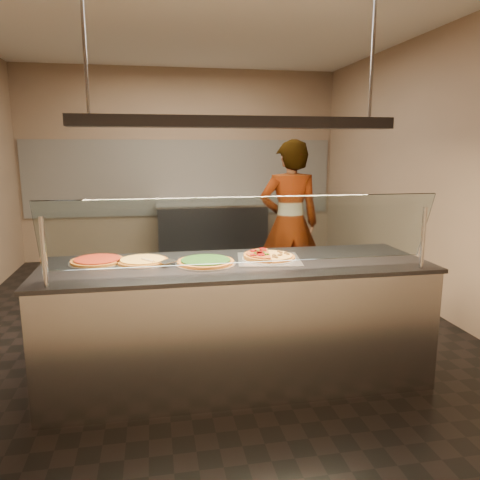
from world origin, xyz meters
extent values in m
cube|color=black|center=(0.00, 0.00, -0.01)|extent=(5.00, 6.00, 0.02)
cube|color=silver|center=(0.00, 0.00, 3.01)|extent=(5.00, 6.00, 0.02)
cube|color=#9B8064|center=(0.00, 3.01, 1.50)|extent=(5.00, 0.02, 3.00)
cube|color=#9B8064|center=(0.00, -3.01, 1.50)|extent=(5.00, 0.02, 3.00)
cube|color=#9B8064|center=(2.51, 0.00, 1.50)|extent=(0.02, 6.00, 3.00)
cube|color=silver|center=(0.00, 2.98, 1.30)|extent=(4.90, 0.02, 1.20)
cube|color=#B7B7BC|center=(0.12, -1.31, 0.45)|extent=(2.82, 0.90, 0.90)
cube|color=#35353A|center=(0.12, -1.31, 0.92)|extent=(2.86, 0.94, 0.03)
cylinder|color=#B7B7BC|center=(-1.14, -1.71, 1.15)|extent=(0.03, 0.03, 0.44)
cylinder|color=#B7B7BC|center=(1.38, -1.71, 1.15)|extent=(0.03, 0.03, 0.44)
cube|color=white|center=(0.12, -1.65, 1.23)|extent=(2.62, 0.18, 0.47)
cube|color=silver|center=(0.38, -1.26, 0.93)|extent=(0.54, 0.54, 0.01)
cylinder|color=silver|center=(0.38, -1.26, 0.94)|extent=(0.42, 0.42, 0.01)
cylinder|color=#5D0304|center=(0.36, -1.11, 0.99)|extent=(0.06, 0.06, 0.01)
cylinder|color=#5D0304|center=(0.35, -1.17, 0.99)|extent=(0.06, 0.06, 0.01)
cylinder|color=#5D0304|center=(0.31, -1.17, 0.99)|extent=(0.06, 0.06, 0.01)
cylinder|color=#5D0304|center=(0.27, -1.18, 0.99)|extent=(0.06, 0.06, 0.01)
cylinder|color=#5D0304|center=(0.31, -1.24, 0.99)|extent=(0.06, 0.06, 0.01)
cylinder|color=#5D0304|center=(0.30, -1.26, 0.99)|extent=(0.06, 0.06, 0.01)
cylinder|color=#5D0304|center=(0.31, -1.27, 0.99)|extent=(0.06, 0.06, 0.01)
cylinder|color=#5D0304|center=(0.25, -1.31, 0.99)|extent=(0.06, 0.06, 0.01)
cylinder|color=#5D0304|center=(0.30, -1.33, 0.99)|extent=(0.06, 0.06, 0.01)
cube|color=#19590F|center=(0.36, -1.17, 0.99)|extent=(0.02, 0.02, 0.01)
cube|color=#19590F|center=(0.32, -1.18, 0.99)|extent=(0.02, 0.02, 0.01)
cube|color=#19590F|center=(0.30, -1.21, 0.99)|extent=(0.02, 0.02, 0.01)
cube|color=#19590F|center=(0.34, -1.25, 0.99)|extent=(0.02, 0.02, 0.01)
cube|color=#19590F|center=(0.27, -1.26, 0.99)|extent=(0.02, 0.02, 0.01)
cube|color=#19590F|center=(0.27, -1.31, 0.99)|extent=(0.02, 0.02, 0.01)
cube|color=#19590F|center=(0.34, -1.32, 0.99)|extent=(0.02, 0.02, 0.01)
cube|color=#19590F|center=(0.36, -1.32, 0.99)|extent=(0.02, 0.02, 0.01)
sphere|color=#513014|center=(0.39, -1.35, 0.97)|extent=(0.03, 0.03, 0.03)
sphere|color=#513014|center=(0.41, -1.37, 0.97)|extent=(0.03, 0.03, 0.03)
sphere|color=#513014|center=(0.41, -1.30, 0.97)|extent=(0.03, 0.03, 0.03)
sphere|color=#513014|center=(0.41, -1.29, 0.97)|extent=(0.03, 0.03, 0.03)
sphere|color=#513014|center=(0.45, -1.29, 0.97)|extent=(0.03, 0.03, 0.03)
sphere|color=#513014|center=(0.47, -1.28, 0.97)|extent=(0.03, 0.03, 0.03)
sphere|color=#513014|center=(0.53, -1.27, 0.97)|extent=(0.03, 0.03, 0.03)
sphere|color=#513014|center=(0.52, -1.23, 0.97)|extent=(0.03, 0.03, 0.03)
sphere|color=#513014|center=(0.49, -1.20, 0.97)|extent=(0.03, 0.03, 0.03)
sphere|color=#513014|center=(0.48, -1.17, 0.97)|extent=(0.03, 0.03, 0.03)
cylinder|color=silver|center=(-0.11, -1.30, 0.93)|extent=(0.45, 0.45, 0.01)
cylinder|color=brown|center=(-0.11, -1.30, 0.95)|extent=(0.42, 0.42, 0.02)
cylinder|color=black|center=(-0.11, -1.30, 0.96)|extent=(0.36, 0.36, 0.01)
cylinder|color=silver|center=(-0.57, -1.18, 0.93)|extent=(0.41, 0.41, 0.01)
cylinder|color=brown|center=(-0.57, -1.18, 0.94)|extent=(0.38, 0.38, 0.02)
cylinder|color=#E3A94D|center=(-0.57, -1.18, 0.96)|extent=(0.33, 0.33, 0.01)
cylinder|color=silver|center=(-0.90, -1.11, 0.93)|extent=(0.42, 0.42, 0.01)
cylinder|color=brown|center=(-0.90, -1.11, 0.94)|extent=(0.39, 0.39, 0.02)
cylinder|color=#6E0807|center=(-0.90, -1.11, 0.96)|extent=(0.34, 0.34, 0.01)
cube|color=#B7B7BC|center=(-0.39, -1.28, 0.96)|extent=(0.17, 0.17, 0.00)
cylinder|color=tan|center=(-0.53, -1.25, 0.96)|extent=(0.10, 0.13, 0.02)
cube|color=#35353A|center=(0.41, 2.55, 0.45)|extent=(1.66, 0.70, 0.90)
cube|color=#B7B7BC|center=(0.41, 2.55, 0.92)|extent=(1.70, 0.74, 0.03)
imported|color=#26222B|center=(1.03, 0.39, 0.93)|extent=(0.71, 0.50, 1.86)
cube|color=#35353A|center=(0.12, -1.31, 1.95)|extent=(2.30, 0.18, 0.08)
cylinder|color=#B7B7BC|center=(-0.88, -1.31, 2.50)|extent=(0.02, 0.02, 1.01)
cylinder|color=#B7B7BC|center=(1.12, -1.31, 2.50)|extent=(0.02, 0.02, 1.01)
camera|label=1|loc=(-0.48, -4.65, 1.77)|focal=35.00mm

